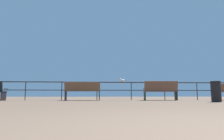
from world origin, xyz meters
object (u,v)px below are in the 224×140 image
seagull_on_rail (122,80)px  bench_near_right (161,90)px  bench_near_left (83,90)px  trash_bin (216,91)px

seagull_on_rail → bench_near_right: bearing=-23.7°
bench_near_right → seagull_on_rail: size_ratio=4.04×
bench_near_right → seagull_on_rail: seagull_on_rail is taller
bench_near_left → trash_bin: (5.38, -2.45, -0.12)m
bench_near_right → trash_bin: (1.40, -2.44, -0.14)m
bench_near_left → bench_near_right: size_ratio=1.02×
bench_near_left → trash_bin: 5.91m
bench_near_right → trash_bin: bearing=-60.1°
seagull_on_rail → trash_bin: 4.68m
bench_near_left → bench_near_right: bearing=-0.1°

